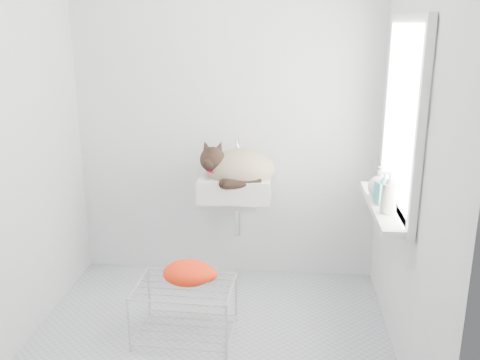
# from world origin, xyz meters

# --- Properties ---
(floor) EXTENTS (2.20, 2.00, 0.02)m
(floor) POSITION_xyz_m (0.00, 0.00, 0.00)
(floor) COLOR #B2B6B8
(floor) RESTS_ON ground
(back_wall) EXTENTS (2.20, 0.02, 2.50)m
(back_wall) POSITION_xyz_m (0.00, 1.00, 1.25)
(back_wall) COLOR white
(back_wall) RESTS_ON ground
(right_wall) EXTENTS (0.02, 2.00, 2.50)m
(right_wall) POSITION_xyz_m (1.10, 0.00, 1.25)
(right_wall) COLOR white
(right_wall) RESTS_ON ground
(left_wall) EXTENTS (0.02, 2.00, 2.50)m
(left_wall) POSITION_xyz_m (-1.10, 0.00, 1.25)
(left_wall) COLOR white
(left_wall) RESTS_ON ground
(window_glass) EXTENTS (0.01, 0.80, 1.00)m
(window_glass) POSITION_xyz_m (1.09, 0.20, 1.35)
(window_glass) COLOR white
(window_glass) RESTS_ON right_wall
(window_frame) EXTENTS (0.04, 0.90, 1.10)m
(window_frame) POSITION_xyz_m (1.07, 0.20, 1.35)
(window_frame) COLOR white
(window_frame) RESTS_ON right_wall
(windowsill) EXTENTS (0.16, 0.88, 0.04)m
(windowsill) POSITION_xyz_m (1.01, 0.20, 0.83)
(windowsill) COLOR white
(windowsill) RESTS_ON right_wall
(sink) EXTENTS (0.49, 0.43, 0.20)m
(sink) POSITION_xyz_m (0.10, 0.74, 0.85)
(sink) COLOR white
(sink) RESTS_ON back_wall
(faucet) EXTENTS (0.18, 0.12, 0.18)m
(faucet) POSITION_xyz_m (0.10, 0.92, 0.99)
(faucet) COLOR silver
(faucet) RESTS_ON sink
(cat) EXTENTS (0.50, 0.41, 0.32)m
(cat) POSITION_xyz_m (0.11, 0.72, 0.89)
(cat) COLOR tan
(cat) RESTS_ON sink
(wire_rack) EXTENTS (0.59, 0.42, 0.34)m
(wire_rack) POSITION_xyz_m (-0.15, 0.06, 0.15)
(wire_rack) COLOR beige
(wire_rack) RESTS_ON floor
(towel) EXTENTS (0.31, 0.22, 0.13)m
(towel) POSITION_xyz_m (-0.13, 0.10, 0.37)
(towel) COLOR #E04504
(towel) RESTS_ON wire_rack
(bottle_a) EXTENTS (0.09, 0.09, 0.20)m
(bottle_a) POSITION_xyz_m (1.00, 0.04, 0.85)
(bottle_a) COLOR beige
(bottle_a) RESTS_ON windowsill
(bottle_b) EXTENTS (0.11, 0.11, 0.19)m
(bottle_b) POSITION_xyz_m (1.00, 0.19, 0.85)
(bottle_b) COLOR teal
(bottle_b) RESTS_ON windowsill
(bottle_c) EXTENTS (0.18, 0.18, 0.18)m
(bottle_c) POSITION_xyz_m (1.00, 0.32, 0.85)
(bottle_c) COLOR silver
(bottle_c) RESTS_ON windowsill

